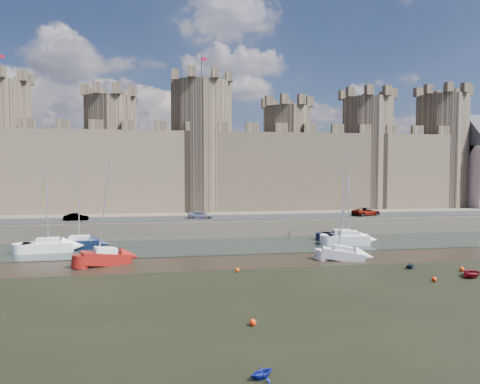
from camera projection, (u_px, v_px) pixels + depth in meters
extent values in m
plane|color=black|center=(225.00, 306.00, 30.90)|extent=(160.00, 160.00, 0.00)
cube|color=black|center=(238.00, 338.00, 24.99)|extent=(70.00, 34.00, 0.01)
cube|color=black|center=(201.00, 247.00, 54.54)|extent=(160.00, 12.00, 0.08)
cube|color=#4C443A|center=(188.00, 211.00, 89.95)|extent=(160.00, 60.00, 2.50)
cube|color=black|center=(196.00, 218.00, 64.26)|extent=(160.00, 7.00, 0.10)
cube|color=#42382B|center=(191.00, 172.00, 77.69)|extent=(100.00, 9.00, 14.00)
cylinder|color=#42382B|center=(1.00, 148.00, 72.27)|extent=(10.00, 10.00, 22.00)
cube|color=maroon|center=(1.00, 57.00, 71.55)|extent=(1.00, 0.03, 0.60)
cylinder|color=#42382B|center=(111.00, 155.00, 75.25)|extent=(9.00, 9.00, 20.00)
cylinder|color=#42382B|center=(202.00, 147.00, 77.78)|extent=(11.00, 11.00, 23.00)
cylinder|color=black|center=(201.00, 69.00, 77.05)|extent=(0.10, 0.10, 5.00)
cube|color=maroon|center=(204.00, 59.00, 77.04)|extent=(1.00, 0.03, 0.60)
cylinder|color=#42382B|center=(287.00, 158.00, 80.50)|extent=(9.00, 9.00, 19.00)
cylinder|color=#42382B|center=(366.00, 153.00, 83.05)|extent=(10.00, 10.00, 21.00)
cylinder|color=#42382B|center=(441.00, 151.00, 85.64)|extent=(10.00, 10.00, 22.00)
imported|color=gray|center=(76.00, 217.00, 61.11)|extent=(3.42, 1.36, 1.11)
imported|color=gray|center=(201.00, 215.00, 63.55)|extent=(4.14, 2.09, 1.15)
imported|color=gray|center=(366.00, 212.00, 67.72)|extent=(5.18, 3.50, 1.32)
cube|color=white|center=(48.00, 247.00, 50.74)|extent=(5.87, 2.90, 1.15)
cube|color=silver|center=(48.00, 240.00, 50.69)|extent=(2.68, 1.84, 0.52)
cylinder|color=silver|center=(47.00, 203.00, 50.46)|extent=(0.14, 0.14, 9.39)
cube|color=#0D1832|center=(80.00, 244.00, 52.85)|extent=(5.21, 2.30, 1.11)
cube|color=silver|center=(79.00, 238.00, 52.81)|extent=(2.35, 1.53, 0.50)
cylinder|color=silver|center=(79.00, 203.00, 52.58)|extent=(0.14, 0.14, 9.09)
cube|color=white|center=(348.00, 240.00, 55.83)|extent=(5.58, 3.01, 1.24)
cube|color=silver|center=(348.00, 233.00, 55.78)|extent=(2.58, 1.85, 0.57)
cylinder|color=silver|center=(349.00, 196.00, 55.53)|extent=(0.14, 0.14, 10.17)
cube|color=black|center=(342.00, 236.00, 59.34)|extent=(5.55, 2.87, 1.01)
cube|color=silver|center=(342.00, 231.00, 59.31)|extent=(2.55, 1.79, 0.46)
cylinder|color=silver|center=(343.00, 203.00, 59.10)|extent=(0.14, 0.14, 8.28)
cube|color=maroon|center=(106.00, 259.00, 44.27)|extent=(5.24, 3.60, 1.24)
cube|color=silver|center=(106.00, 250.00, 44.22)|extent=(2.51, 2.05, 0.57)
cylinder|color=silver|center=(105.00, 204.00, 43.97)|extent=(0.14, 0.14, 10.17)
cube|color=silver|center=(343.00, 255.00, 46.59)|extent=(4.78, 3.02, 1.05)
cube|color=silver|center=(343.00, 248.00, 46.55)|extent=(2.26, 1.76, 0.48)
cylinder|color=silver|center=(344.00, 211.00, 46.34)|extent=(0.14, 0.14, 8.59)
imported|color=navy|center=(262.00, 372.00, 20.07)|extent=(1.56, 1.47, 0.66)
imported|color=maroon|center=(471.00, 274.00, 39.28)|extent=(3.48, 3.42, 0.59)
imported|color=black|center=(410.00, 265.00, 42.49)|extent=(1.69, 1.62, 0.69)
sphere|color=#FB530B|center=(237.00, 270.00, 41.07)|extent=(0.40, 0.40, 0.40)
sphere|color=#FA2E0B|center=(253.00, 322.00, 26.95)|extent=(0.44, 0.44, 0.44)
sphere|color=#DE4209|center=(462.00, 269.00, 41.31)|extent=(0.45, 0.45, 0.45)
sphere|color=red|center=(434.00, 279.00, 37.61)|extent=(0.43, 0.43, 0.43)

